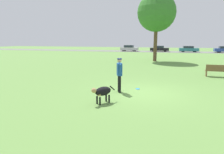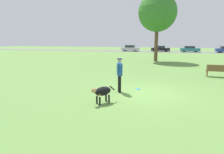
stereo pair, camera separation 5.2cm
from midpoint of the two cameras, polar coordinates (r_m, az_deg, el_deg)
ground_plane at (r=9.66m, az=8.97°, el=-4.49°), size 120.00×120.00×0.00m
far_road_strip at (r=44.46m, az=15.08°, el=6.99°), size 120.00×6.00×0.01m
person at (r=9.48m, az=2.33°, el=1.36°), size 0.36×0.67×1.64m
dog at (r=7.89m, az=-2.66°, el=-4.21°), size 0.74×1.01×0.69m
frisbee at (r=10.34m, az=7.55°, el=-3.40°), size 0.22×0.22×0.02m
tree_mid_center at (r=24.25m, az=12.91°, el=17.51°), size 4.35×4.35×7.73m
parked_car_silver at (r=45.12m, az=5.28°, el=8.19°), size 3.89×1.82×1.35m
parked_car_black at (r=44.75m, az=13.67°, el=7.87°), size 4.00×1.96×1.26m
parked_car_teal at (r=44.90m, az=21.36°, el=7.45°), size 3.91×1.91×1.25m
park_bench at (r=15.27m, az=28.00°, el=1.66°), size 1.41×0.45×0.84m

